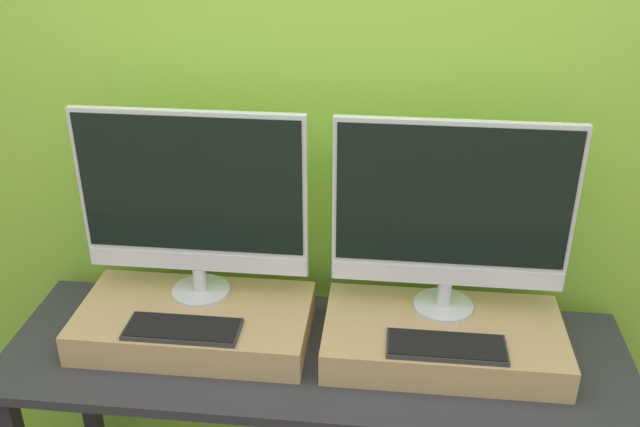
{
  "coord_description": "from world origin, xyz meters",
  "views": [
    {
      "loc": [
        0.19,
        -1.35,
        2.05
      ],
      "look_at": [
        0.0,
        0.4,
        1.16
      ],
      "focal_mm": 40.0,
      "sensor_mm": 36.0,
      "label": 1
    }
  ],
  "objects_px": {
    "monitor_left": "(193,199)",
    "keyboard_right": "(446,346)",
    "monitor_right": "(452,212)",
    "keyboard_left": "(183,329)"
  },
  "relations": [
    {
      "from": "monitor_left",
      "to": "keyboard_right",
      "type": "relative_size",
      "value": 2.04
    },
    {
      "from": "monitor_right",
      "to": "keyboard_right",
      "type": "height_order",
      "value": "monitor_right"
    },
    {
      "from": "keyboard_left",
      "to": "monitor_left",
      "type": "bearing_deg",
      "value": 90.0
    },
    {
      "from": "monitor_left",
      "to": "monitor_right",
      "type": "bearing_deg",
      "value": 0.0
    },
    {
      "from": "keyboard_right",
      "to": "monitor_left",
      "type": "bearing_deg",
      "value": 164.94
    },
    {
      "from": "monitor_left",
      "to": "keyboard_right",
      "type": "distance_m",
      "value": 0.8
    },
    {
      "from": "monitor_left",
      "to": "keyboard_left",
      "type": "height_order",
      "value": "monitor_left"
    },
    {
      "from": "monitor_left",
      "to": "keyboard_right",
      "type": "xyz_separation_m",
      "value": [
        0.72,
        -0.19,
        -0.3
      ]
    },
    {
      "from": "keyboard_right",
      "to": "monitor_right",
      "type": "bearing_deg",
      "value": 90.0
    },
    {
      "from": "monitor_left",
      "to": "monitor_right",
      "type": "distance_m",
      "value": 0.72
    }
  ]
}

